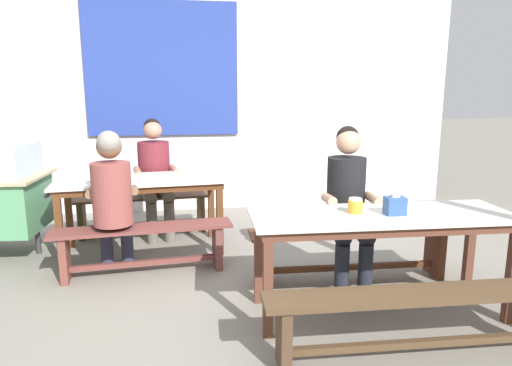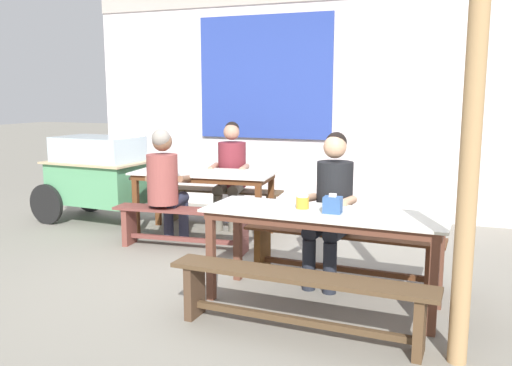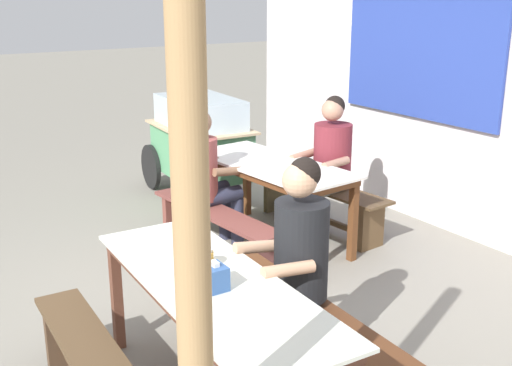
{
  "view_description": "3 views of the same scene",
  "coord_description": "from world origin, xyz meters",
  "px_view_note": "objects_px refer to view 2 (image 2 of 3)",
  "views": [
    {
      "loc": [
        -0.37,
        -3.18,
        1.56
      ],
      "look_at": [
        0.27,
        0.9,
        0.71
      ],
      "focal_mm": 31.89,
      "sensor_mm": 36.0,
      "label": 1
    },
    {
      "loc": [
        1.87,
        -4.23,
        1.6
      ],
      "look_at": [
        0.13,
        0.39,
        0.78
      ],
      "focal_mm": 38.01,
      "sensor_mm": 36.0,
      "label": 2
    },
    {
      "loc": [
        3.52,
        -1.75,
        2.14
      ],
      "look_at": [
        -0.23,
        0.67,
        0.78
      ],
      "focal_mm": 44.59,
      "sensor_mm": 36.0,
      "label": 3
    }
  ],
  "objects_px": {
    "condiment_jar": "(303,202)",
    "wooden_support_post": "(469,165)",
    "bench_near_back": "(341,248)",
    "tissue_box": "(333,205)",
    "person_left_back_turned": "(165,181)",
    "bench_far_back": "(221,201)",
    "person_center_facing": "(231,168)",
    "dining_table_near": "(324,221)",
    "bench_near_front": "(298,293)",
    "dining_table_far": "(204,179)",
    "bench_far_front": "(184,222)",
    "person_right_near_table": "(332,200)",
    "food_cart": "(98,172)"
  },
  "relations": [
    {
      "from": "condiment_jar",
      "to": "person_center_facing",
      "type": "bearing_deg",
      "value": 126.02
    },
    {
      "from": "bench_near_front",
      "to": "food_cart",
      "type": "height_order",
      "value": "food_cart"
    },
    {
      "from": "tissue_box",
      "to": "condiment_jar",
      "type": "distance_m",
      "value": 0.26
    },
    {
      "from": "person_left_back_turned",
      "to": "wooden_support_post",
      "type": "bearing_deg",
      "value": -28.79
    },
    {
      "from": "bench_near_front",
      "to": "person_right_near_table",
      "type": "relative_size",
      "value": 1.42
    },
    {
      "from": "bench_near_front",
      "to": "person_left_back_turned",
      "type": "xyz_separation_m",
      "value": [
        -1.91,
        1.59,
        0.4
      ]
    },
    {
      "from": "bench_far_back",
      "to": "bench_near_front",
      "type": "distance_m",
      "value": 3.25
    },
    {
      "from": "food_cart",
      "to": "person_left_back_turned",
      "type": "bearing_deg",
      "value": -26.24
    },
    {
      "from": "person_center_facing",
      "to": "condiment_jar",
      "type": "height_order",
      "value": "person_center_facing"
    },
    {
      "from": "food_cart",
      "to": "person_left_back_turned",
      "type": "distance_m",
      "value": 1.5
    },
    {
      "from": "bench_near_back",
      "to": "tissue_box",
      "type": "relative_size",
      "value": 11.77
    },
    {
      "from": "food_cart",
      "to": "tissue_box",
      "type": "xyz_separation_m",
      "value": [
        3.35,
        -1.69,
        0.16
      ]
    },
    {
      "from": "dining_table_near",
      "to": "person_right_near_table",
      "type": "relative_size",
      "value": 1.43
    },
    {
      "from": "bench_near_back",
      "to": "condiment_jar",
      "type": "relative_size",
      "value": 16.41
    },
    {
      "from": "bench_near_back",
      "to": "bench_near_front",
      "type": "bearing_deg",
      "value": -92.17
    },
    {
      "from": "dining_table_far",
      "to": "dining_table_near",
      "type": "height_order",
      "value": "same"
    },
    {
      "from": "bench_near_front",
      "to": "person_center_facing",
      "type": "relative_size",
      "value": 1.44
    },
    {
      "from": "bench_near_back",
      "to": "person_right_near_table",
      "type": "xyz_separation_m",
      "value": [
        -0.08,
        -0.06,
        0.43
      ]
    },
    {
      "from": "person_center_facing",
      "to": "dining_table_near",
      "type": "bearing_deg",
      "value": -51.45
    },
    {
      "from": "dining_table_far",
      "to": "condiment_jar",
      "type": "relative_size",
      "value": 15.62
    },
    {
      "from": "food_cart",
      "to": "bench_near_front",
      "type": "bearing_deg",
      "value": -34.63
    },
    {
      "from": "bench_far_back",
      "to": "person_left_back_turned",
      "type": "bearing_deg",
      "value": -96.62
    },
    {
      "from": "dining_table_near",
      "to": "food_cart",
      "type": "relative_size",
      "value": 1.17
    },
    {
      "from": "person_right_near_table",
      "to": "wooden_support_post",
      "type": "bearing_deg",
      "value": -47.3
    },
    {
      "from": "bench_far_front",
      "to": "food_cart",
      "type": "bearing_deg",
      "value": 155.91
    },
    {
      "from": "bench_far_back",
      "to": "bench_far_front",
      "type": "distance_m",
      "value": 1.18
    },
    {
      "from": "dining_table_near",
      "to": "food_cart",
      "type": "bearing_deg",
      "value": 153.13
    },
    {
      "from": "bench_near_front",
      "to": "wooden_support_post",
      "type": "bearing_deg",
      "value": -0.93
    },
    {
      "from": "tissue_box",
      "to": "bench_far_back",
      "type": "bearing_deg",
      "value": 131.04
    },
    {
      "from": "wooden_support_post",
      "to": "bench_near_back",
      "type": "bearing_deg",
      "value": 128.85
    },
    {
      "from": "person_right_near_table",
      "to": "wooden_support_post",
      "type": "relative_size",
      "value": 0.54
    },
    {
      "from": "person_left_back_turned",
      "to": "bench_far_back",
      "type": "bearing_deg",
      "value": 83.38
    },
    {
      "from": "dining_table_far",
      "to": "condiment_jar",
      "type": "xyz_separation_m",
      "value": [
        1.57,
        -1.49,
        0.13
      ]
    },
    {
      "from": "bench_far_back",
      "to": "tissue_box",
      "type": "height_order",
      "value": "tissue_box"
    },
    {
      "from": "bench_near_front",
      "to": "condiment_jar",
      "type": "xyz_separation_m",
      "value": [
        -0.16,
        0.63,
        0.48
      ]
    },
    {
      "from": "bench_far_back",
      "to": "person_left_back_turned",
      "type": "relative_size",
      "value": 1.24
    },
    {
      "from": "bench_near_back",
      "to": "tissue_box",
      "type": "bearing_deg",
      "value": -85.31
    },
    {
      "from": "bench_far_front",
      "to": "person_center_facing",
      "type": "distance_m",
      "value": 1.19
    },
    {
      "from": "person_center_facing",
      "to": "tissue_box",
      "type": "distance_m",
      "value": 2.72
    },
    {
      "from": "condiment_jar",
      "to": "person_left_back_turned",
      "type": "bearing_deg",
      "value": 151.53
    },
    {
      "from": "dining_table_far",
      "to": "dining_table_near",
      "type": "relative_size",
      "value": 0.89
    },
    {
      "from": "food_cart",
      "to": "person_left_back_turned",
      "type": "relative_size",
      "value": 1.27
    },
    {
      "from": "person_center_facing",
      "to": "bench_near_front",
      "type": "bearing_deg",
      "value": -58.51
    },
    {
      "from": "bench_near_back",
      "to": "condiment_jar",
      "type": "bearing_deg",
      "value": -110.38
    },
    {
      "from": "dining_table_far",
      "to": "bench_near_front",
      "type": "distance_m",
      "value": 2.77
    },
    {
      "from": "tissue_box",
      "to": "person_center_facing",
      "type": "bearing_deg",
      "value": 129.35
    },
    {
      "from": "condiment_jar",
      "to": "wooden_support_post",
      "type": "height_order",
      "value": "wooden_support_post"
    },
    {
      "from": "bench_far_back",
      "to": "food_cart",
      "type": "height_order",
      "value": "food_cart"
    },
    {
      "from": "bench_far_front",
      "to": "bench_near_front",
      "type": "xyz_separation_m",
      "value": [
        1.68,
        -1.54,
        0.01
      ]
    },
    {
      "from": "dining_table_far",
      "to": "wooden_support_post",
      "type": "bearing_deg",
      "value": -38.11
    }
  ]
}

